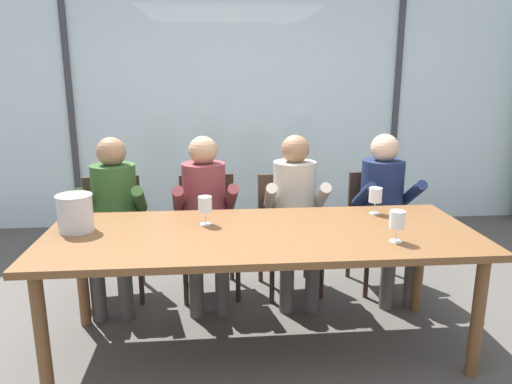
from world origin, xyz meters
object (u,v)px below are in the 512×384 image
(chair_left_of_center, at_px, (208,224))
(chair_right_of_center, at_px, (378,219))
(person_olive_shirt, at_px, (114,210))
(chair_center, at_px, (287,223))
(wine_glass_near_bucket, at_px, (375,196))
(dining_table, at_px, (261,243))
(wine_glass_by_left_taster, at_px, (205,206))
(ice_bucket_primary, at_px, (75,212))
(person_beige_jumper, at_px, (295,205))
(person_maroon_top, at_px, (205,208))
(chair_near_curtain, at_px, (113,227))
(person_navy_polo, at_px, (385,203))
(wine_glass_center_pour, at_px, (397,220))

(chair_left_of_center, relative_size, chair_right_of_center, 1.00)
(chair_left_of_center, xyz_separation_m, person_olive_shirt, (-0.67, -0.14, 0.17))
(chair_center, relative_size, wine_glass_near_bucket, 5.08)
(dining_table, bearing_deg, wine_glass_by_left_taster, 152.43)
(chair_right_of_center, height_order, ice_bucket_primary, ice_bucket_primary)
(chair_left_of_center, height_order, person_olive_shirt, person_olive_shirt)
(person_beige_jumper, bearing_deg, person_maroon_top, -177.36)
(wine_glass_by_left_taster, bearing_deg, chair_center, 49.01)
(dining_table, xyz_separation_m, person_maroon_top, (-0.34, 0.75, 0.01))
(chair_near_curtain, relative_size, chair_center, 1.00)
(person_navy_polo, xyz_separation_m, wine_glass_near_bucket, (-0.24, -0.46, 0.18))
(chair_left_of_center, distance_m, person_beige_jumper, 0.69)
(person_beige_jumper, height_order, wine_glass_center_pour, person_beige_jumper)
(dining_table, height_order, wine_glass_center_pour, wine_glass_center_pour)
(dining_table, relative_size, wine_glass_by_left_taster, 14.34)
(dining_table, xyz_separation_m, wine_glass_center_pour, (0.72, -0.23, 0.19))
(person_maroon_top, xyz_separation_m, ice_bucket_primary, (-0.73, -0.64, 0.17))
(person_maroon_top, bearing_deg, chair_center, 7.18)
(person_olive_shirt, xyz_separation_m, person_beige_jumper, (1.32, -0.00, 0.00))
(person_maroon_top, xyz_separation_m, wine_glass_center_pour, (1.05, -0.98, 0.18))
(dining_table, xyz_separation_m, wine_glass_near_bucket, (0.77, 0.30, 0.19))
(chair_left_of_center, bearing_deg, person_beige_jumper, -16.69)
(chair_right_of_center, bearing_deg, person_navy_polo, -94.37)
(chair_right_of_center, xyz_separation_m, person_navy_polo, (0.00, -0.14, 0.17))
(wine_glass_by_left_taster, bearing_deg, wine_glass_center_pour, -21.05)
(person_beige_jumper, height_order, wine_glass_by_left_taster, person_beige_jumper)
(wine_glass_near_bucket, bearing_deg, dining_table, -158.96)
(wine_glass_by_left_taster, bearing_deg, person_beige_jumper, 41.75)
(person_olive_shirt, height_order, wine_glass_by_left_taster, person_olive_shirt)
(chair_right_of_center, bearing_deg, dining_table, -143.09)
(person_olive_shirt, xyz_separation_m, wine_glass_by_left_taster, (0.67, -0.58, 0.18))
(chair_left_of_center, relative_size, person_beige_jumper, 0.73)
(dining_table, bearing_deg, person_navy_polo, 36.53)
(chair_near_curtain, relative_size, wine_glass_by_left_taster, 5.08)
(person_maroon_top, bearing_deg, ice_bucket_primary, -142.86)
(chair_center, bearing_deg, wine_glass_center_pour, -75.97)
(person_olive_shirt, distance_m, ice_bucket_primary, 0.67)
(person_beige_jumper, xyz_separation_m, ice_bucket_primary, (-1.40, -0.64, 0.17))
(dining_table, xyz_separation_m, person_navy_polo, (1.02, 0.75, 0.01))
(person_olive_shirt, distance_m, wine_glass_near_bucket, 1.83)
(chair_near_curtain, height_order, person_navy_polo, person_navy_polo)
(ice_bucket_primary, xyz_separation_m, wine_glass_near_bucket, (1.85, 0.19, 0.01))
(person_maroon_top, bearing_deg, wine_glass_near_bucket, -26.34)
(person_olive_shirt, bearing_deg, wine_glass_near_bucket, -17.45)
(chair_right_of_center, height_order, person_navy_polo, person_navy_polo)
(person_navy_polo, bearing_deg, chair_center, 166.68)
(person_navy_polo, distance_m, wine_glass_center_pour, 1.04)
(person_maroon_top, xyz_separation_m, person_navy_polo, (1.36, -0.00, 0.00))
(dining_table, xyz_separation_m, person_olive_shirt, (-0.99, 0.75, 0.01))
(chair_center, xyz_separation_m, person_navy_polo, (0.73, -0.13, 0.17))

